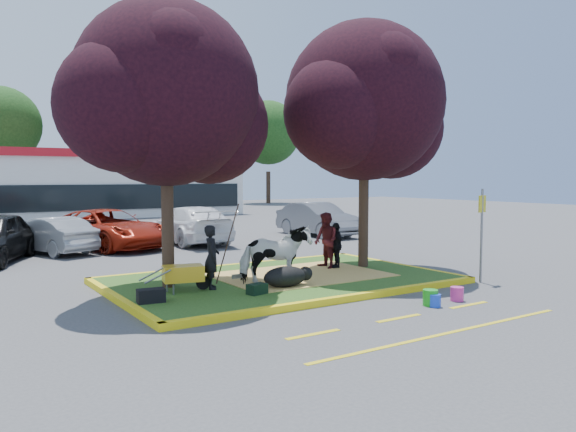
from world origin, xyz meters
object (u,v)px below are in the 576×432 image
handler (212,257)px  wheelbarrow (183,274)px  bucket_blue (435,301)px  car_silver (51,235)px  calf (285,277)px  sign_post (482,225)px  bucket_green (430,298)px  bucket_pink (457,294)px  cow (275,255)px

handler → wheelbarrow: handler is taller
wheelbarrow → bucket_blue: bearing=-29.1°
wheelbarrow → car_silver: 9.47m
bucket_blue → calf: bearing=123.6°
sign_post → car_silver: 14.29m
bucket_green → car_silver: bearing=111.4°
wheelbarrow → car_silver: car_silver is taller
handler → car_silver: handler is taller
bucket_green → handler: bearing=134.3°
bucket_pink → car_silver: 14.15m
wheelbarrow → car_silver: size_ratio=0.40×
cow → handler: 1.50m
calf → wheelbarrow: (-2.17, 0.76, 0.16)m
calf → car_silver: bearing=130.1°
bucket_green → wheelbarrow: bearing=139.5°
cow → handler: handler is taller
cow → bucket_green: 3.67m
bucket_pink → bucket_blue: (-0.82, -0.12, -0.02)m
handler → bucket_green: handler is taller
wheelbarrow → sign_post: bearing=-6.0°
car_silver → handler: bearing=79.6°
calf → bucket_pink: bearing=-22.3°
bucket_pink → car_silver: bearing=114.5°
sign_post → car_silver: bearing=113.6°
bucket_blue → bucket_green: bearing=90.4°
cow → calf: (0.03, -0.39, -0.45)m
cow → bucket_green: bearing=-132.9°
car_silver → bucket_green: bearing=90.8°
wheelbarrow → sign_post: sign_post is taller
wheelbarrow → car_silver: (-1.02, 9.42, 0.09)m
wheelbarrow → car_silver: bearing=108.6°
sign_post → car_silver: (-8.06, 11.77, -0.82)m
calf → sign_post: sign_post is taller
handler → car_silver: bearing=30.4°
calf → sign_post: (4.87, -1.59, 1.07)m
wheelbarrow → bucket_pink: (4.85, -3.45, -0.40)m
bucket_blue → car_silver: (-5.05, 12.99, 0.51)m
handler → cow: bearing=-83.7°
calf → wheelbarrow: size_ratio=0.71×
bucket_blue → bucket_pink: bearing=8.5°
calf → bucket_blue: calf is taller
handler → bucket_pink: size_ratio=4.74×
wheelbarrow → cow: bearing=2.6°
bucket_blue → cow: bearing=120.7°
wheelbarrow → bucket_green: wheelbarrow is taller
cow → sign_post: size_ratio=0.69×
cow → bucket_blue: size_ratio=6.24×
bucket_green → bucket_blue: (0.00, -0.12, -0.04)m
calf → wheelbarrow: bearing=-176.6°
bucket_pink → bucket_blue: size_ratio=1.16×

